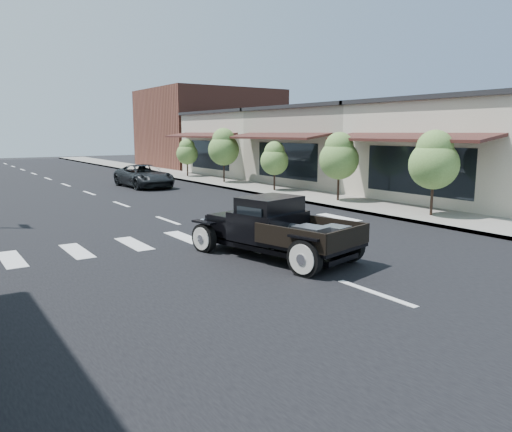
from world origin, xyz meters
TOP-DOWN VIEW (x-y plane):
  - ground at (0.00, 0.00)m, footprint 120.00×120.00m
  - road at (0.00, 15.00)m, footprint 14.00×80.00m
  - road_markings at (0.00, 10.00)m, footprint 12.00×60.00m
  - sidewalk_right at (8.50, 15.00)m, footprint 3.00×80.00m
  - storefront_near at (15.00, 4.00)m, footprint 10.00×9.00m
  - storefront_mid at (15.00, 13.00)m, footprint 10.00×9.00m
  - storefront_far at (15.00, 22.00)m, footprint 10.00×9.00m
  - far_building_right at (15.50, 32.00)m, footprint 11.00×10.00m
  - small_tree_a at (8.30, 1.93)m, footprint 1.81×1.81m
  - small_tree_b at (8.30, 6.92)m, footprint 1.76×1.76m
  - small_tree_c at (8.30, 11.81)m, footprint 1.49×1.49m
  - small_tree_d at (8.30, 17.11)m, footprint 1.91×1.91m
  - small_tree_e at (8.30, 22.17)m, footprint 1.50×1.50m
  - hotrod_pickup at (0.07, 0.47)m, footprint 3.17×5.01m
  - second_car at (3.51, 18.14)m, footprint 2.30×4.78m

SIDE VIEW (x-z plane):
  - ground at x=0.00m, z-range 0.00..0.00m
  - road_markings at x=0.00m, z-range -0.03..0.03m
  - road at x=0.00m, z-range 0.00..0.02m
  - sidewalk_right at x=8.50m, z-range 0.00..0.15m
  - second_car at x=3.51m, z-range 0.00..1.31m
  - hotrod_pickup at x=0.07m, z-range 0.00..1.61m
  - small_tree_c at x=8.30m, z-range 0.15..2.63m
  - small_tree_e at x=8.30m, z-range 0.15..2.65m
  - small_tree_b at x=8.30m, z-range 0.15..3.09m
  - small_tree_a at x=8.30m, z-range 0.15..3.16m
  - small_tree_d at x=8.30m, z-range 0.15..3.33m
  - storefront_near at x=15.00m, z-range 0.00..4.50m
  - storefront_mid at x=15.00m, z-range 0.00..4.50m
  - storefront_far at x=15.00m, z-range 0.00..4.50m
  - far_building_right at x=15.50m, z-range 0.00..7.00m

